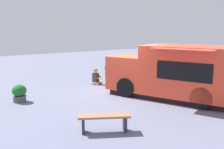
{
  "coord_description": "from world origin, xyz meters",
  "views": [
    {
      "loc": [
        -9.19,
        7.01,
        2.96
      ],
      "look_at": [
        0.34,
        0.54,
        0.91
      ],
      "focal_mm": 42.5,
      "sensor_mm": 36.0,
      "label": 1
    }
  ],
  "objects_px": {
    "planter_flowering_near": "(109,70)",
    "planter_flowering_far": "(19,93)",
    "plaza_bench": "(104,119)",
    "person_customer": "(96,78)",
    "food_truck": "(175,74)"
  },
  "relations": [
    {
      "from": "planter_flowering_near",
      "to": "planter_flowering_far",
      "type": "relative_size",
      "value": 1.17
    },
    {
      "from": "planter_flowering_far",
      "to": "plaza_bench",
      "type": "xyz_separation_m",
      "value": [
        -4.57,
        -1.14,
        0.02
      ]
    },
    {
      "from": "person_customer",
      "to": "planter_flowering_near",
      "type": "distance_m",
      "value": 1.97
    },
    {
      "from": "plaza_bench",
      "to": "food_truck",
      "type": "bearing_deg",
      "value": -72.47
    },
    {
      "from": "food_truck",
      "to": "planter_flowering_far",
      "type": "relative_size",
      "value": 8.22
    },
    {
      "from": "person_customer",
      "to": "plaza_bench",
      "type": "distance_m",
      "value": 6.57
    },
    {
      "from": "person_customer",
      "to": "planter_flowering_near",
      "type": "relative_size",
      "value": 1.01
    },
    {
      "from": "planter_flowering_near",
      "to": "planter_flowering_far",
      "type": "distance_m",
      "value": 6.34
    },
    {
      "from": "food_truck",
      "to": "planter_flowering_near",
      "type": "xyz_separation_m",
      "value": [
        5.52,
        -0.35,
        -0.63
      ]
    },
    {
      "from": "person_customer",
      "to": "planter_flowering_far",
      "type": "distance_m",
      "value": 4.46
    },
    {
      "from": "planter_flowering_far",
      "to": "plaza_bench",
      "type": "height_order",
      "value": "planter_flowering_far"
    },
    {
      "from": "food_truck",
      "to": "person_customer",
      "type": "xyz_separation_m",
      "value": [
        4.37,
        1.24,
        -0.73
      ]
    },
    {
      "from": "person_customer",
      "to": "plaza_bench",
      "type": "relative_size",
      "value": 0.55
    },
    {
      "from": "food_truck",
      "to": "person_customer",
      "type": "height_order",
      "value": "food_truck"
    },
    {
      "from": "food_truck",
      "to": "person_customer",
      "type": "relative_size",
      "value": 6.95
    }
  ]
}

